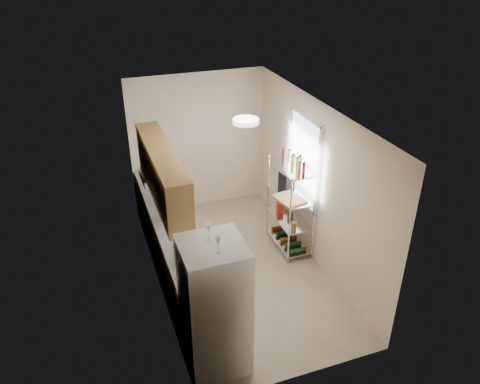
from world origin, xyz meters
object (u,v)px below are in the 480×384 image
at_px(rice_cooker, 173,211).
at_px(cutting_board, 289,199).
at_px(refrigerator, 214,307).
at_px(frying_pan_large, 162,197).
at_px(espresso_machine, 287,180).

height_order(rice_cooker, cutting_board, rice_cooker).
xyz_separation_m(refrigerator, cutting_board, (1.77, 1.77, 0.16)).
bearing_deg(rice_cooker, refrigerator, -89.26).
bearing_deg(refrigerator, frying_pan_large, 91.68).
bearing_deg(frying_pan_large, cutting_board, -38.21).
bearing_deg(rice_cooker, frying_pan_large, 94.89).
distance_m(rice_cooker, espresso_machine, 1.92).
xyz_separation_m(rice_cooker, espresso_machine, (1.91, 0.07, 0.15)).
height_order(refrigerator, cutting_board, refrigerator).
bearing_deg(frying_pan_large, rice_cooker, -97.22).
distance_m(rice_cooker, frying_pan_large, 0.61).
height_order(refrigerator, frying_pan_large, refrigerator).
bearing_deg(cutting_board, espresso_machine, 73.08).
bearing_deg(espresso_machine, refrigerator, -139.46).
xyz_separation_m(frying_pan_large, espresso_machine, (1.96, -0.54, 0.23)).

